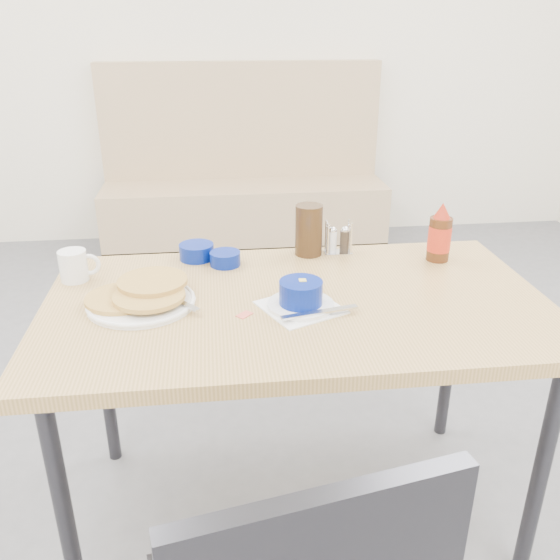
{
  "coord_description": "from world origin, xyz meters",
  "views": [
    {
      "loc": [
        -0.22,
        -1.22,
        1.48
      ],
      "look_at": [
        -0.05,
        0.25,
        0.82
      ],
      "focal_mm": 38.0,
      "sensor_mm": 36.0,
      "label": 1
    }
  ],
  "objects": [
    {
      "name": "syrup_bottle",
      "position": [
        0.49,
        0.49,
        0.84
      ],
      "size": [
        0.07,
        0.07,
        0.19
      ],
      "rotation": [
        0.0,
        0.0,
        0.22
      ],
      "color": "#47230F",
      "rests_on": "dining_table"
    },
    {
      "name": "booth_bench",
      "position": [
        0.0,
        2.78,
        0.35
      ],
      "size": [
        1.9,
        0.56,
        1.22
      ],
      "color": "tan",
      "rests_on": "ground"
    },
    {
      "name": "grits_setting",
      "position": [
        0.0,
        0.19,
        0.79
      ],
      "size": [
        0.27,
        0.25,
        0.08
      ],
      "rotation": [
        0.0,
        0.0,
        0.43
      ],
      "color": "white",
      "rests_on": "dining_table"
    },
    {
      "name": "pancake_plate",
      "position": [
        -0.43,
        0.27,
        0.78
      ],
      "size": [
        0.31,
        0.3,
        0.05
      ],
      "rotation": [
        0.0,
        0.0,
        0.4
      ],
      "color": "white",
      "rests_on": "dining_table"
    },
    {
      "name": "condiment_caddy",
      "position": [
        0.19,
        0.59,
        0.8
      ],
      "size": [
        0.09,
        0.05,
        0.11
      ],
      "rotation": [
        0.0,
        0.0,
        -0.02
      ],
      "color": "silver",
      "rests_on": "dining_table"
    },
    {
      "name": "butter_bowl",
      "position": [
        -0.19,
        0.53,
        0.78
      ],
      "size": [
        0.1,
        0.1,
        0.04
      ],
      "rotation": [
        0.0,
        0.0,
        0.01
      ],
      "color": "navy",
      "rests_on": "dining_table"
    },
    {
      "name": "dining_table",
      "position": [
        0.0,
        0.25,
        0.7
      ],
      "size": [
        1.4,
        0.8,
        0.76
      ],
      "color": "tan",
      "rests_on": "ground"
    },
    {
      "name": "creamer_bowl",
      "position": [
        -0.28,
        0.59,
        0.78
      ],
      "size": [
        0.11,
        0.11,
        0.05
      ],
      "rotation": [
        0.0,
        0.0,
        -0.08
      ],
      "color": "navy",
      "rests_on": "dining_table"
    },
    {
      "name": "wall_back",
      "position": [
        0.0,
        2.97,
        1.4
      ],
      "size": [
        5.0,
        0.06,
        2.8
      ],
      "primitive_type": "cube",
      "color": "white",
      "rests_on": "ground"
    },
    {
      "name": "coffee_mug",
      "position": [
        -0.64,
        0.46,
        0.81
      ],
      "size": [
        0.12,
        0.08,
        0.09
      ],
      "rotation": [
        0.0,
        0.0,
        0.04
      ],
      "color": "white",
      "rests_on": "dining_table"
    },
    {
      "name": "sugar_wrapper",
      "position": [
        -0.15,
        0.17,
        0.76
      ],
      "size": [
        0.05,
        0.05,
        0.0
      ],
      "primitive_type": "cube",
      "rotation": [
        0.0,
        0.0,
        0.78
      ],
      "color": "#DF5B4A",
      "rests_on": "dining_table"
    },
    {
      "name": "amber_tumbler",
      "position": [
        0.09,
        0.59,
        0.84
      ],
      "size": [
        0.1,
        0.1,
        0.17
      ],
      "primitive_type": "cylinder",
      "rotation": [
        0.0,
        0.0,
        0.11
      ],
      "color": "#332110",
      "rests_on": "dining_table"
    }
  ]
}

